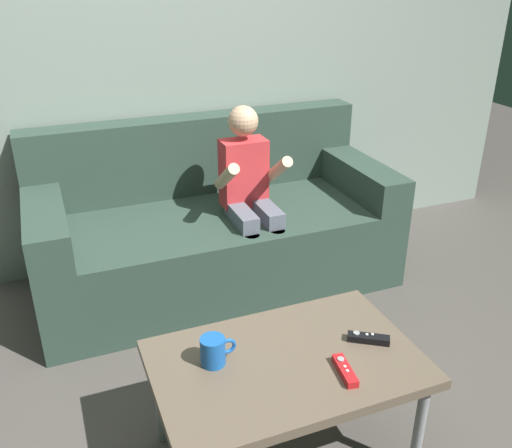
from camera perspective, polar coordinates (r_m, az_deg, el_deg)
The scene contains 7 objects.
wall_back at distance 2.99m, azimuth -11.56°, elevation 18.69°, with size 4.65×0.05×2.50m, color gray.
couch at distance 2.94m, azimuth -4.31°, elevation -0.56°, with size 1.81×0.80×0.83m.
person_seated_on_couch at distance 2.72m, azimuth -0.61°, elevation 3.24°, with size 0.32×0.39×0.96m.
coffee_table at distance 1.87m, azimuth 3.11°, elevation -14.61°, with size 0.86×0.55×0.41m.
game_remote_red_near_edge at distance 1.80m, azimuth 9.09°, elevation -14.57°, with size 0.06×0.14×0.03m.
game_remote_black_center at distance 1.95m, azimuth 11.33°, elevation -11.33°, with size 0.14×0.11×0.03m.
coffee_mug at distance 1.80m, azimuth -4.35°, elevation -12.80°, with size 0.12×0.08×0.09m.
Camera 1 is at (-0.55, -1.27, 1.58)m, focal length 39.10 mm.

